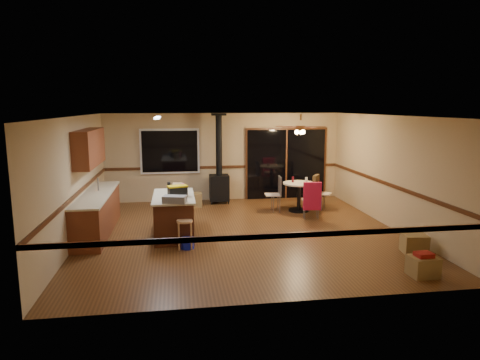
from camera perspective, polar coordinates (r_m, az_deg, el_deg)
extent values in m
plane|color=#593418|center=(9.68, 0.27, -7.02)|extent=(7.00, 7.00, 0.00)
plane|color=silver|center=(9.26, 0.28, 8.55)|extent=(7.00, 7.00, 0.00)
plane|color=tan|center=(12.82, -2.13, 3.09)|extent=(7.00, 0.00, 7.00)
plane|color=tan|center=(6.02, 5.40, -4.74)|extent=(7.00, 0.00, 7.00)
plane|color=tan|center=(9.51, -21.06, 0.05)|extent=(0.00, 7.00, 7.00)
plane|color=tan|center=(10.50, 19.51, 1.02)|extent=(0.00, 7.00, 7.00)
cube|color=black|center=(12.67, -9.33, 3.79)|extent=(1.72, 0.10, 1.32)
cube|color=black|center=(13.15, 6.16, 2.11)|extent=(2.52, 0.10, 2.10)
cube|color=brown|center=(10.10, -18.49, -4.30)|extent=(0.60, 3.00, 0.86)
cube|color=beige|center=(10.00, -18.63, -1.80)|extent=(0.64, 3.04, 0.04)
cube|color=brown|center=(10.08, -19.46, 4.11)|extent=(0.35, 2.00, 0.80)
cube|color=#471F11|center=(9.46, -8.78, -4.84)|extent=(0.80, 1.60, 0.86)
cube|color=beige|center=(9.35, -8.85, -2.18)|extent=(0.88, 1.68, 0.04)
cube|color=black|center=(12.49, -2.78, -1.02)|extent=(0.55, 0.50, 0.75)
cylinder|color=black|center=(12.31, -2.83, 4.74)|extent=(0.18, 0.18, 1.77)
cylinder|color=brown|center=(11.39, 8.07, 6.94)|extent=(0.24, 0.24, 0.10)
cylinder|color=brown|center=(11.38, 8.11, 8.30)|extent=(0.05, 0.05, 0.16)
sphere|color=#FFD88C|center=(11.40, 8.06, 6.34)|extent=(0.16, 0.16, 0.16)
cube|color=white|center=(9.46, -10.95, 8.16)|extent=(0.10, 1.20, 0.04)
cube|color=slate|center=(8.63, -8.70, -2.57)|extent=(0.51, 0.37, 0.14)
cube|color=black|center=(9.17, -8.33, -1.60)|extent=(0.43, 0.30, 0.22)
cube|color=gold|center=(9.14, -8.35, -0.84)|extent=(0.45, 0.32, 0.03)
cube|color=olive|center=(9.71, -8.35, -1.03)|extent=(0.23, 0.30, 0.19)
cylinder|color=black|center=(9.48, -9.44, -1.09)|extent=(0.08, 0.08, 0.27)
cylinder|color=#D84C8C|center=(9.39, -7.61, -1.22)|extent=(0.09, 0.09, 0.24)
cylinder|color=white|center=(9.87, -8.15, -0.86)|extent=(0.06, 0.06, 0.18)
cylinder|color=tan|center=(8.64, -7.35, -7.19)|extent=(0.35, 0.35, 0.58)
cylinder|color=#0D19BE|center=(8.69, -7.02, -8.33)|extent=(0.32, 0.32, 0.22)
cylinder|color=black|center=(11.71, 7.81, -4.02)|extent=(0.54, 0.54, 0.04)
cylinder|color=black|center=(11.63, 7.85, -2.25)|extent=(0.10, 0.10, 0.70)
cylinder|color=beige|center=(11.56, 7.90, -0.45)|extent=(0.87, 0.87, 0.04)
cylinder|color=#590C14|center=(11.60, 7.06, 0.09)|extent=(0.06, 0.06, 0.15)
cylinder|color=beige|center=(11.55, 8.83, 0.00)|extent=(0.07, 0.07, 0.15)
cube|color=#C4AC92|center=(11.54, 4.38, -1.97)|extent=(0.43, 0.43, 0.03)
cube|color=slate|center=(11.52, 5.33, -0.74)|extent=(0.06, 0.40, 0.50)
cube|color=#C4AC92|center=(11.00, 9.39, -2.67)|extent=(0.45, 0.45, 0.03)
cube|color=slate|center=(10.76, 9.61, -1.59)|extent=(0.40, 0.08, 0.50)
cube|color=#BD1534|center=(10.76, 9.62, -2.14)|extent=(0.45, 0.15, 0.70)
cube|color=#C4AC92|center=(11.88, 11.04, -1.79)|extent=(0.55, 0.55, 0.03)
cube|color=slate|center=(11.87, 10.18, -0.54)|extent=(0.23, 0.36, 0.50)
cube|color=#352714|center=(11.89, 10.07, -1.01)|extent=(0.31, 0.43, 0.70)
cube|color=olive|center=(12.14, -6.27, -2.65)|extent=(0.48, 0.39, 0.39)
cube|color=olive|center=(7.89, 23.21, -10.54)|extent=(0.46, 0.40, 0.34)
cube|color=olive|center=(9.02, 22.22, -7.85)|extent=(0.50, 0.45, 0.36)
cube|color=maroon|center=(7.83, 23.32, -9.13)|extent=(0.28, 0.24, 0.07)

